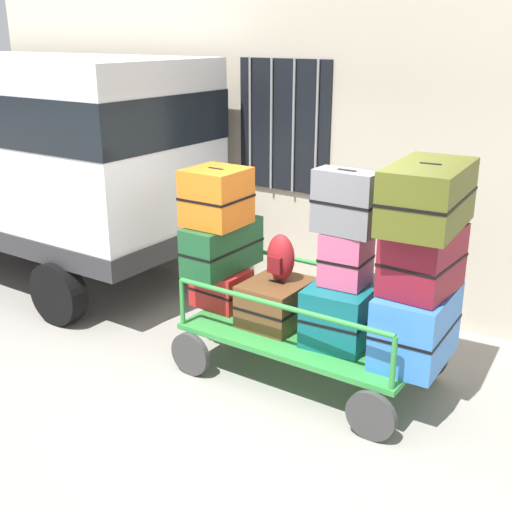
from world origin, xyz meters
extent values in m
plane|color=gray|center=(0.00, 0.00, 0.00)|extent=(40.00, 40.00, 0.00)
cube|color=#BCB29E|center=(0.00, 2.48, 2.50)|extent=(12.00, 0.30, 5.00)
cube|color=black|center=(-1.09, 2.31, 2.00)|extent=(1.20, 0.04, 1.50)
cylinder|color=gray|center=(-1.54, 2.27, 2.00)|extent=(0.03, 0.03, 1.50)
cylinder|color=gray|center=(-1.24, 2.27, 2.00)|extent=(0.03, 0.03, 1.50)
cylinder|color=gray|center=(-0.94, 2.27, 2.00)|extent=(0.03, 0.03, 1.50)
cylinder|color=gray|center=(-0.64, 2.27, 2.00)|extent=(0.03, 0.03, 1.50)
cube|color=silver|center=(-4.06, 1.04, 1.71)|extent=(4.76, 1.96, 2.11)
cube|color=black|center=(-4.06, 1.04, 2.14)|extent=(4.78, 1.98, 0.55)
cube|color=#2D2D30|center=(-4.06, 1.04, 0.77)|extent=(4.80, 2.00, 0.24)
cylinder|color=black|center=(-2.54, 0.05, 0.35)|extent=(0.70, 0.22, 0.70)
cube|color=#2D8438|center=(0.28, 0.57, 0.44)|extent=(2.15, 1.15, 0.05)
cylinder|color=#383838|center=(1.19, -0.03, 0.21)|extent=(0.41, 0.06, 0.41)
cylinder|color=#383838|center=(1.19, 1.16, 0.21)|extent=(0.41, 0.06, 0.41)
cylinder|color=#383838|center=(-0.63, -0.03, 0.21)|extent=(0.41, 0.06, 0.41)
cylinder|color=#383838|center=(-0.63, 1.16, 0.21)|extent=(0.41, 0.06, 0.41)
cylinder|color=#2D8438|center=(1.31, 0.03, 0.68)|extent=(0.04, 0.04, 0.43)
cylinder|color=#2D8438|center=(1.31, 1.10, 0.68)|extent=(0.04, 0.04, 0.43)
cylinder|color=#2D8438|center=(-0.75, 0.03, 0.68)|extent=(0.04, 0.04, 0.43)
cylinder|color=#2D8438|center=(-0.75, 1.10, 0.68)|extent=(0.04, 0.04, 0.43)
cylinder|color=#2D8438|center=(0.28, 0.03, 0.90)|extent=(2.07, 0.04, 0.04)
cylinder|color=#2D8438|center=(0.28, 1.10, 0.90)|extent=(2.07, 0.04, 0.04)
cube|color=#B21E1E|center=(-0.71, 0.58, 0.65)|extent=(0.54, 0.42, 0.37)
cube|color=black|center=(-0.71, 0.58, 0.65)|extent=(0.55, 0.43, 0.02)
cube|color=black|center=(-0.71, 0.58, 0.83)|extent=(0.16, 0.04, 0.02)
cube|color=#194C28|center=(-0.71, 0.60, 1.07)|extent=(0.39, 0.86, 0.47)
cube|color=black|center=(-0.71, 0.60, 1.07)|extent=(0.40, 0.87, 0.02)
cube|color=black|center=(-0.71, 0.60, 1.30)|extent=(0.13, 0.03, 0.02)
cube|color=orange|center=(-0.71, 0.53, 1.58)|extent=(0.52, 0.54, 0.53)
cube|color=black|center=(-0.71, 0.53, 1.58)|extent=(0.53, 0.55, 0.02)
cube|color=black|center=(-0.71, 0.53, 1.84)|extent=(0.16, 0.03, 0.02)
cube|color=brown|center=(-0.05, 0.54, 0.66)|extent=(0.53, 0.64, 0.40)
cube|color=black|center=(-0.05, 0.54, 0.66)|extent=(0.54, 0.65, 0.02)
cube|color=black|center=(-0.05, 0.54, 0.86)|extent=(0.16, 0.03, 0.02)
cube|color=#0F5960|center=(0.61, 0.60, 0.72)|extent=(0.59, 0.80, 0.51)
cube|color=black|center=(0.61, 0.60, 0.72)|extent=(0.60, 0.81, 0.02)
cube|color=black|center=(0.61, 0.60, 0.97)|extent=(0.16, 0.04, 0.02)
cube|color=#CC4C72|center=(0.61, 0.60, 1.21)|extent=(0.39, 0.39, 0.46)
cube|color=black|center=(0.61, 0.60, 1.21)|extent=(0.40, 0.40, 0.02)
cube|color=black|center=(0.61, 0.60, 1.44)|extent=(0.13, 0.04, 0.02)
cube|color=slate|center=(0.61, 0.53, 1.71)|extent=(0.53, 0.26, 0.53)
cube|color=black|center=(0.61, 0.53, 1.71)|extent=(0.54, 0.27, 0.02)
cube|color=black|center=(0.61, 0.53, 1.97)|extent=(0.16, 0.03, 0.02)
cube|color=#3372C6|center=(1.27, 0.58, 0.76)|extent=(0.55, 0.84, 0.60)
cube|color=black|center=(1.27, 0.58, 0.76)|extent=(0.56, 0.85, 0.02)
cube|color=black|center=(1.27, 0.58, 1.06)|extent=(0.16, 0.04, 0.02)
cube|color=maroon|center=(1.27, 0.60, 1.33)|extent=(0.51, 0.69, 0.52)
cube|color=black|center=(1.27, 0.60, 1.33)|extent=(0.52, 0.70, 0.02)
cube|color=black|center=(1.27, 0.60, 1.59)|extent=(0.16, 0.04, 0.02)
cube|color=#4C5119|center=(1.27, 0.59, 1.85)|extent=(0.60, 0.99, 0.49)
cube|color=black|center=(1.27, 0.59, 1.85)|extent=(0.61, 1.00, 0.02)
cube|color=black|center=(1.27, 0.59, 2.09)|extent=(0.16, 0.04, 0.02)
ellipsoid|color=maroon|center=(-0.04, 0.59, 1.09)|extent=(0.27, 0.19, 0.44)
cube|color=maroon|center=(-0.04, 0.50, 1.05)|extent=(0.14, 0.06, 0.15)
camera|label=1|loc=(2.88, -4.12, 3.03)|focal=45.42mm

